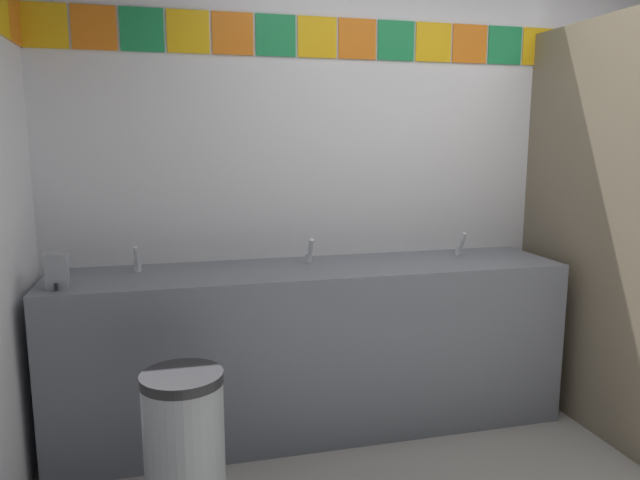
# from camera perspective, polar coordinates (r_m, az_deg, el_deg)

# --- Properties ---
(wall_back) EXTENTS (4.22, 0.09, 2.72)m
(wall_back) POSITION_cam_1_polar(r_m,az_deg,el_deg) (3.50, 10.27, 7.06)
(wall_back) COLOR silver
(wall_back) RESTS_ON ground_plane
(vanity_counter) EXTENTS (2.61, 0.56, 0.87)m
(vanity_counter) POSITION_cam_1_polar(r_m,az_deg,el_deg) (3.14, -0.63, -10.22)
(vanity_counter) COLOR slate
(vanity_counter) RESTS_ON ground_plane
(faucet_left) EXTENTS (0.04, 0.10, 0.14)m
(faucet_left) POSITION_cam_1_polar(r_m,az_deg,el_deg) (3.02, -17.33, -2.05)
(faucet_left) COLOR silver
(faucet_left) RESTS_ON vanity_counter
(faucet_center) EXTENTS (0.04, 0.10, 0.14)m
(faucet_center) POSITION_cam_1_polar(r_m,az_deg,el_deg) (3.09, -1.03, -1.34)
(faucet_center) COLOR silver
(faucet_center) RESTS_ON vanity_counter
(faucet_right) EXTENTS (0.04, 0.10, 0.14)m
(faucet_right) POSITION_cam_1_polar(r_m,az_deg,el_deg) (3.39, 13.41, -0.61)
(faucet_right) COLOR silver
(faucet_right) RESTS_ON vanity_counter
(soap_dispenser) EXTENTS (0.09, 0.09, 0.16)m
(soap_dispenser) POSITION_cam_1_polar(r_m,az_deg,el_deg) (2.81, -24.16, -2.78)
(soap_dispenser) COLOR gray
(soap_dispenser) RESTS_ON vanity_counter
(toilet) EXTENTS (0.39, 0.49, 0.74)m
(toilet) POSITION_cam_1_polar(r_m,az_deg,el_deg) (3.97, 27.95, -9.25)
(toilet) COLOR white
(toilet) RESTS_ON ground_plane
(trash_bin) EXTENTS (0.32, 0.32, 0.64)m
(trash_bin) POSITION_cam_1_polar(r_m,az_deg,el_deg) (2.48, -12.98, -19.36)
(trash_bin) COLOR #999EA3
(trash_bin) RESTS_ON ground_plane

